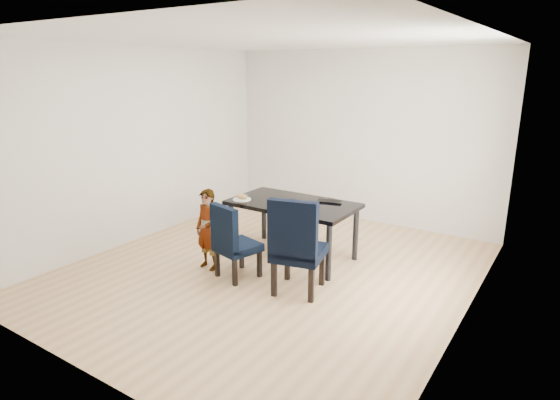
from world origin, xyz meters
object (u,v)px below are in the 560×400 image
Objects in this scene: dining_table at (293,230)px; chair_left at (238,241)px; plate at (242,199)px; child at (208,230)px; laptop at (330,200)px; chair_right at (299,244)px.

chair_left is at bearing -104.27° from dining_table.
dining_table is 6.77× the size of plate.
child is 0.65m from plate.
dining_table is 1.59× the size of child.
chair_left is 1.35m from laptop.
laptop is at bearing 39.16° from dining_table.
dining_table is 0.98m from chair_right.
laptop is (0.60, 1.17, 0.31)m from chair_left.
chair_left is 0.79m from chair_right.
dining_table is 0.77m from plate.
child is at bearing -96.51° from plate.
chair_right reaches higher than chair_left.
laptop is at bearing 30.14° from plate.
chair_left is 0.46m from child.
laptop is at bearing 86.52° from chair_right.
chair_left reaches higher than laptop.
dining_table is 1.11m from child.
chair_right reaches higher than plate.
plate is at bearing 16.64° from laptop.
child is at bearing -128.16° from dining_table.
dining_table is 5.13× the size of laptop.
chair_right is 1.25m from child.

